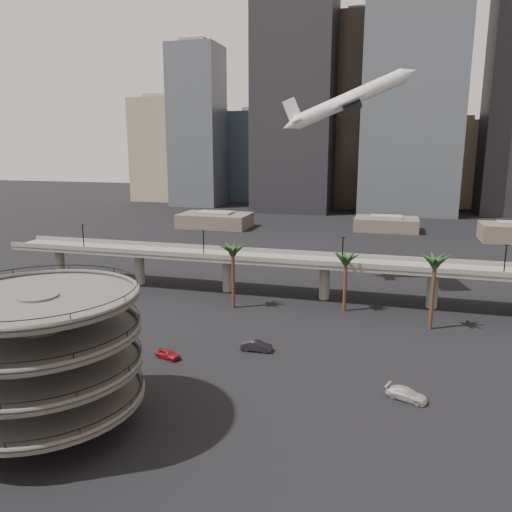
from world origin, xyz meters
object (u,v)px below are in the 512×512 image
(airborne_jet, at_px, (348,101))
(car_c, at_px, (406,394))
(car_b, at_px, (256,346))
(car_a, at_px, (168,354))
(parking_ramp, at_px, (43,349))
(overpass, at_px, (275,263))

(airborne_jet, distance_m, car_c, 69.86)
(car_b, bearing_deg, car_a, 114.21)
(car_b, distance_m, car_c, 25.14)
(airborne_jet, relative_size, car_a, 6.89)
(parking_ramp, bearing_deg, overpass, 77.57)
(car_a, bearing_deg, airborne_jet, -4.22)
(airborne_jet, height_order, car_c, airborne_jet)
(airborne_jet, bearing_deg, car_c, -87.62)
(airborne_jet, height_order, car_b, airborne_jet)
(car_c, bearing_deg, car_a, 104.34)
(overpass, xyz_separation_m, car_b, (4.38, -30.90, -6.50))
(car_a, xyz_separation_m, car_b, (12.57, 6.47, 0.09))
(overpass, bearing_deg, car_a, -102.36)
(parking_ramp, bearing_deg, car_c, 24.09)
(overpass, distance_m, car_a, 38.81)
(car_b, relative_size, car_c, 0.95)
(overpass, distance_m, car_b, 31.88)
(parking_ramp, xyz_separation_m, car_b, (17.38, 28.10, -9.00))
(parking_ramp, xyz_separation_m, airborne_jet, (26.22, 72.56, 32.30))
(overpass, relative_size, car_b, 25.61)
(parking_ramp, height_order, car_a, parking_ramp)
(parking_ramp, distance_m, car_a, 23.96)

